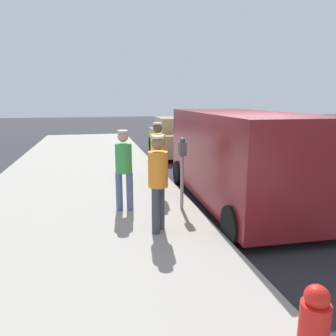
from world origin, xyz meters
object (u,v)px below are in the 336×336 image
object	(u,v)px
parked_van	(239,156)
fire_hydrant	(313,335)
pedestrian_in_orange	(158,178)
parked_sedan_behind	(176,138)
parking_meter_near	(182,161)
pedestrian_in_green	(124,165)
pedestrian_in_yellow	(158,154)

from	to	relation	value
parked_van	fire_hydrant	size ratio (longest dim) A/B	6.12
parked_van	fire_hydrant	xyz separation A→B (m)	(1.60, 4.88, -0.59)
pedestrian_in_orange	parked_sedan_behind	world-z (taller)	pedestrian_in_orange
parking_meter_near	pedestrian_in_green	bearing A→B (deg)	-9.56
parked_sedan_behind	parking_meter_near	bearing A→B (deg)	76.72
parking_meter_near	parked_van	xyz separation A→B (m)	(-1.50, -0.49, -0.03)
pedestrian_in_green	parked_van	world-z (taller)	parked_van
parking_meter_near	parked_van	size ratio (longest dim) A/B	0.29
pedestrian_in_green	fire_hydrant	world-z (taller)	pedestrian_in_green
parking_meter_near	parked_sedan_behind	xyz separation A→B (m)	(-1.79, -7.60, -0.43)
pedestrian_in_orange	parked_sedan_behind	distance (m)	9.02
fire_hydrant	pedestrian_in_yellow	bearing A→B (deg)	-88.11
pedestrian_in_yellow	fire_hydrant	xyz separation A→B (m)	(-0.18, 5.55, -0.59)
pedestrian_in_orange	parked_sedan_behind	xyz separation A→B (m)	(-2.51, -8.66, -0.37)
parked_van	parked_sedan_behind	distance (m)	7.13
parked_van	pedestrian_in_yellow	bearing A→B (deg)	-20.66
parked_van	fire_hydrant	bearing A→B (deg)	71.84
pedestrian_in_green	pedestrian_in_orange	world-z (taller)	pedestrian_in_orange
parked_van	parked_sedan_behind	xyz separation A→B (m)	(-0.29, -7.11, -0.41)
pedestrian_in_yellow	pedestrian_in_orange	size ratio (longest dim) A/B	1.03
pedestrian_in_yellow	parked_van	bearing A→B (deg)	159.34
parked_sedan_behind	parked_van	bearing A→B (deg)	87.63
parked_van	fire_hydrant	distance (m)	5.17
parking_meter_near	pedestrian_in_green	world-z (taller)	pedestrian_in_green
pedestrian_in_orange	fire_hydrant	bearing A→B (deg)	100.51
fire_hydrant	parked_sedan_behind	bearing A→B (deg)	-98.98
pedestrian_in_green	pedestrian_in_yellow	world-z (taller)	pedestrian_in_yellow
pedestrian_in_green	pedestrian_in_yellow	distance (m)	1.32
pedestrian_in_green	pedestrian_in_orange	bearing A→B (deg)	110.44
parking_meter_near	fire_hydrant	bearing A→B (deg)	88.69
pedestrian_in_green	parked_van	distance (m)	2.70
pedestrian_in_yellow	parked_sedan_behind	xyz separation A→B (m)	(-2.08, -6.44, -0.41)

